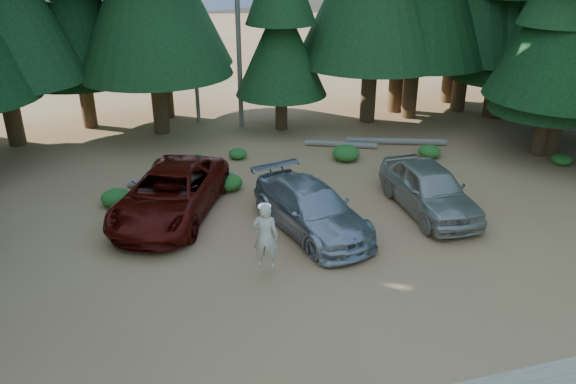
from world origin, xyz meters
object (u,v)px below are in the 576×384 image
(log_left, at_px, (181,179))
(log_mid, at_px, (341,144))
(log_right, at_px, (396,141))
(frisbee_player, at_px, (265,236))
(silver_minivan_center, at_px, (311,209))
(silver_minivan_right, at_px, (429,188))
(red_pickup, at_px, (170,193))

(log_left, bearing_deg, log_mid, 17.50)
(log_right, bearing_deg, log_mid, -167.37)
(frisbee_player, xyz_separation_m, log_mid, (5.93, 9.62, -1.18))
(silver_minivan_center, height_order, silver_minivan_right, silver_minivan_right)
(silver_minivan_center, distance_m, frisbee_player, 3.20)
(silver_minivan_right, height_order, log_left, silver_minivan_right)
(silver_minivan_right, height_order, frisbee_player, frisbee_player)
(silver_minivan_right, height_order, log_right, silver_minivan_right)
(log_mid, relative_size, log_right, 0.71)
(silver_minivan_center, distance_m, silver_minivan_right, 4.43)
(frisbee_player, bearing_deg, log_right, -109.59)
(silver_minivan_right, distance_m, log_mid, 7.09)
(log_left, bearing_deg, frisbee_player, -76.11)
(silver_minivan_center, xyz_separation_m, log_mid, (3.81, 7.28, -0.64))
(red_pickup, xyz_separation_m, log_left, (0.62, 2.84, -0.70))
(log_left, bearing_deg, red_pickup, -100.59)
(log_mid, bearing_deg, log_right, 17.12)
(red_pickup, height_order, log_right, red_pickup)
(log_left, distance_m, log_right, 10.32)
(frisbee_player, distance_m, log_right, 12.67)
(silver_minivan_right, bearing_deg, red_pickup, 167.95)
(silver_minivan_center, relative_size, log_mid, 1.60)
(silver_minivan_right, distance_m, frisbee_player, 7.05)
(red_pickup, xyz_separation_m, log_mid, (8.16, 4.97, -0.71))
(red_pickup, distance_m, silver_minivan_right, 9.01)
(log_mid, bearing_deg, frisbee_player, -97.20)
(red_pickup, height_order, frisbee_player, frisbee_player)
(silver_minivan_right, distance_m, log_right, 7.02)
(silver_minivan_center, height_order, frisbee_player, frisbee_player)
(silver_minivan_center, xyz_separation_m, frisbee_player, (-2.12, -2.34, 0.54))
(silver_minivan_right, xyz_separation_m, log_mid, (-0.61, 7.03, -0.72))
(log_mid, xyz_separation_m, log_right, (2.62, -0.34, 0.01))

